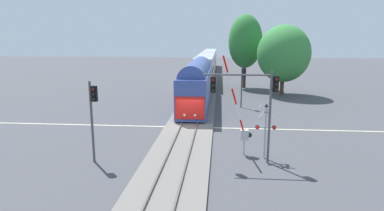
% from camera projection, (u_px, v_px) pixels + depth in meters
% --- Properties ---
extents(ground_plane, '(220.00, 220.00, 0.00)m').
position_uv_depth(ground_plane, '(189.00, 127.00, 30.10)').
color(ground_plane, '#47474C').
extents(road_centre_stripe, '(44.00, 0.20, 0.01)m').
position_uv_depth(road_centre_stripe, '(189.00, 127.00, 30.10)').
color(road_centre_stripe, beige).
rests_on(road_centre_stripe, ground).
extents(railway_track, '(4.40, 80.00, 0.32)m').
position_uv_depth(railway_track, '(189.00, 126.00, 30.08)').
color(railway_track, slate).
rests_on(railway_track, ground).
extents(commuter_train, '(3.04, 68.33, 5.16)m').
position_uv_depth(commuter_train, '(206.00, 67.00, 61.33)').
color(commuter_train, '#384C93').
rests_on(commuter_train, railway_track).
extents(crossing_gate_near, '(2.16, 0.40, 6.92)m').
position_uv_depth(crossing_gate_near, '(242.00, 125.00, 22.60)').
color(crossing_gate_near, '#B7B7BC').
rests_on(crossing_gate_near, ground).
extents(crossing_signal_mast, '(1.36, 0.44, 3.81)m').
position_uv_depth(crossing_signal_mast, '(266.00, 125.00, 21.82)').
color(crossing_signal_mast, '#B2B2B7').
rests_on(crossing_signal_mast, ground).
extents(traffic_signal_near_left, '(0.53, 0.38, 5.38)m').
position_uv_depth(traffic_signal_near_left, '(93.00, 109.00, 20.97)').
color(traffic_signal_near_left, '#4C4C51').
rests_on(traffic_signal_near_left, ground).
extents(traffic_signal_near_right, '(4.73, 0.38, 6.03)m').
position_uv_depth(traffic_signal_near_right, '(252.00, 94.00, 20.71)').
color(traffic_signal_near_right, '#4C4C51').
rests_on(traffic_signal_near_right, ground).
extents(traffic_signal_far_side, '(0.53, 0.38, 4.92)m').
position_uv_depth(traffic_signal_far_side, '(243.00, 80.00, 37.98)').
color(traffic_signal_far_side, '#4C4C51').
rests_on(traffic_signal_far_side, ground).
extents(oak_far_right, '(7.40, 7.40, 9.90)m').
position_uv_depth(oak_far_right, '(284.00, 54.00, 46.00)').
color(oak_far_right, '#4C3828').
rests_on(oak_far_right, ground).
extents(elm_centre_background, '(5.38, 5.38, 11.74)m').
position_uv_depth(elm_centre_background, '(245.00, 42.00, 52.45)').
color(elm_centre_background, '#4C3828').
rests_on(elm_centre_background, ground).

